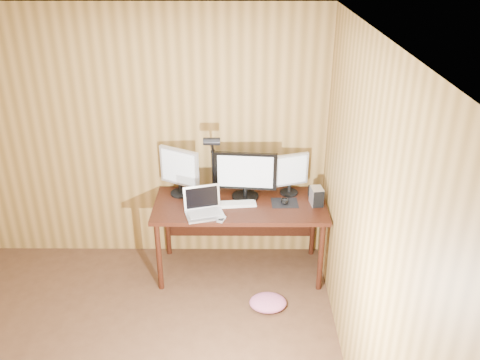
{
  "coord_description": "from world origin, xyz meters",
  "views": [
    {
      "loc": [
        0.95,
        -2.51,
        3.02
      ],
      "look_at": [
        0.93,
        1.58,
        1.02
      ],
      "focal_mm": 38.0,
      "sensor_mm": 36.0,
      "label": 1
    }
  ],
  "objects_px": {
    "desk": "(240,211)",
    "hard_drive": "(317,196)",
    "phone": "(222,219)",
    "speaker": "(310,191)",
    "monitor_right": "(290,173)",
    "monitor_left": "(179,170)",
    "desk_lamp": "(213,157)",
    "laptop": "(204,207)",
    "monitor_center": "(245,175)",
    "keyboard": "(234,204)",
    "mouse": "(285,201)"
  },
  "relations": [
    {
      "from": "monitor_center",
      "to": "speaker",
      "type": "xyz_separation_m",
      "value": [
        0.62,
        0.02,
        -0.18
      ]
    },
    {
      "from": "monitor_left",
      "to": "speaker",
      "type": "distance_m",
      "value": 1.26
    },
    {
      "from": "monitor_right",
      "to": "speaker",
      "type": "distance_m",
      "value": 0.26
    },
    {
      "from": "desk",
      "to": "monitor_left",
      "type": "bearing_deg",
      "value": 168.46
    },
    {
      "from": "monitor_right",
      "to": "desk_lamp",
      "type": "bearing_deg",
      "value": 166.03
    },
    {
      "from": "desk",
      "to": "monitor_center",
      "type": "height_order",
      "value": "monitor_center"
    },
    {
      "from": "monitor_left",
      "to": "hard_drive",
      "type": "xyz_separation_m",
      "value": [
        1.28,
        -0.19,
        -0.17
      ]
    },
    {
      "from": "keyboard",
      "to": "mouse",
      "type": "bearing_deg",
      "value": -1.54
    },
    {
      "from": "keyboard",
      "to": "hard_drive",
      "type": "distance_m",
      "value": 0.77
    },
    {
      "from": "monitor_center",
      "to": "speaker",
      "type": "height_order",
      "value": "monitor_center"
    },
    {
      "from": "hard_drive",
      "to": "speaker",
      "type": "height_order",
      "value": "hard_drive"
    },
    {
      "from": "monitor_center",
      "to": "monitor_right",
      "type": "distance_m",
      "value": 0.43
    },
    {
      "from": "desk",
      "to": "keyboard",
      "type": "height_order",
      "value": "keyboard"
    },
    {
      "from": "phone",
      "to": "laptop",
      "type": "bearing_deg",
      "value": 160.49
    },
    {
      "from": "desk",
      "to": "desk_lamp",
      "type": "xyz_separation_m",
      "value": [
        -0.25,
        0.08,
        0.53
      ]
    },
    {
      "from": "laptop",
      "to": "phone",
      "type": "relative_size",
      "value": 3.23
    },
    {
      "from": "monitor_center",
      "to": "hard_drive",
      "type": "relative_size",
      "value": 3.55
    },
    {
      "from": "mouse",
      "to": "monitor_right",
      "type": "bearing_deg",
      "value": 70.05
    },
    {
      "from": "laptop",
      "to": "speaker",
      "type": "relative_size",
      "value": 3.45
    },
    {
      "from": "desk_lamp",
      "to": "mouse",
      "type": "bearing_deg",
      "value": -17.78
    },
    {
      "from": "monitor_center",
      "to": "keyboard",
      "type": "height_order",
      "value": "monitor_center"
    },
    {
      "from": "hard_drive",
      "to": "desk_lamp",
      "type": "relative_size",
      "value": 0.25
    },
    {
      "from": "monitor_right",
      "to": "monitor_left",
      "type": "bearing_deg",
      "value": 162.92
    },
    {
      "from": "mouse",
      "to": "hard_drive",
      "type": "height_order",
      "value": "hard_drive"
    },
    {
      "from": "desk_lamp",
      "to": "speaker",
      "type": "bearing_deg",
      "value": -5.94
    },
    {
      "from": "desk",
      "to": "laptop",
      "type": "xyz_separation_m",
      "value": [
        -0.33,
        -0.25,
        0.18
      ]
    },
    {
      "from": "keyboard",
      "to": "speaker",
      "type": "xyz_separation_m",
      "value": [
        0.73,
        0.18,
        0.05
      ]
    },
    {
      "from": "desk",
      "to": "phone",
      "type": "relative_size",
      "value": 13.33
    },
    {
      "from": "keyboard",
      "to": "desk_lamp",
      "type": "distance_m",
      "value": 0.48
    },
    {
      "from": "monitor_center",
      "to": "phone",
      "type": "relative_size",
      "value": 4.9
    },
    {
      "from": "hard_drive",
      "to": "keyboard",
      "type": "bearing_deg",
      "value": 173.86
    },
    {
      "from": "monitor_left",
      "to": "mouse",
      "type": "xyz_separation_m",
      "value": [
        0.99,
        -0.18,
        -0.23
      ]
    },
    {
      "from": "monitor_right",
      "to": "desk_lamp",
      "type": "xyz_separation_m",
      "value": [
        -0.73,
        -0.05,
        0.19
      ]
    },
    {
      "from": "monitor_left",
      "to": "phone",
      "type": "xyz_separation_m",
      "value": [
        0.41,
        -0.49,
        -0.25
      ]
    },
    {
      "from": "mouse",
      "to": "speaker",
      "type": "relative_size",
      "value": 0.99
    },
    {
      "from": "monitor_right",
      "to": "monitor_center",
      "type": "bearing_deg",
      "value": 172.49
    },
    {
      "from": "desk",
      "to": "hard_drive",
      "type": "height_order",
      "value": "hard_drive"
    },
    {
      "from": "keyboard",
      "to": "mouse",
      "type": "distance_m",
      "value": 0.47
    },
    {
      "from": "desk",
      "to": "monitor_left",
      "type": "height_order",
      "value": "monitor_left"
    },
    {
      "from": "keyboard",
      "to": "hard_drive",
      "type": "height_order",
      "value": "hard_drive"
    },
    {
      "from": "phone",
      "to": "speaker",
      "type": "distance_m",
      "value": 0.95
    },
    {
      "from": "phone",
      "to": "speaker",
      "type": "bearing_deg",
      "value": 45.75
    },
    {
      "from": "speaker",
      "to": "desk_lamp",
      "type": "relative_size",
      "value": 0.17
    },
    {
      "from": "keyboard",
      "to": "speaker",
      "type": "relative_size",
      "value": 3.72
    },
    {
      "from": "desk",
      "to": "hard_drive",
      "type": "xyz_separation_m",
      "value": [
        0.71,
        -0.08,
        0.2
      ]
    },
    {
      "from": "monitor_right",
      "to": "hard_drive",
      "type": "bearing_deg",
      "value": -60.69
    },
    {
      "from": "mouse",
      "to": "phone",
      "type": "height_order",
      "value": "mouse"
    },
    {
      "from": "mouse",
      "to": "desk_lamp",
      "type": "distance_m",
      "value": 0.79
    },
    {
      "from": "hard_drive",
      "to": "monitor_center",
      "type": "bearing_deg",
      "value": 160.88
    },
    {
      "from": "monitor_left",
      "to": "desk_lamp",
      "type": "bearing_deg",
      "value": 22.85
    }
  ]
}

